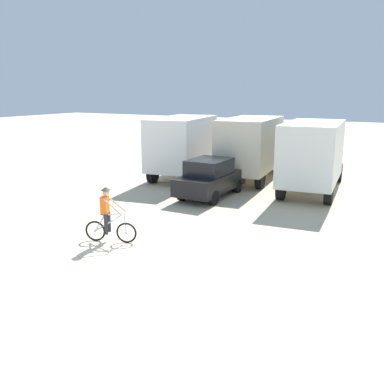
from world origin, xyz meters
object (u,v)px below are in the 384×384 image
(box_truck_cream_rv, at_px, (253,145))
(cyclist_orange_shirt, at_px, (108,217))
(sedan_parked, at_px, (210,178))
(box_truck_white_box, at_px, (314,153))
(box_truck_avon_van, at_px, (186,143))

(box_truck_cream_rv, bearing_deg, cyclist_orange_shirt, -92.17)
(box_truck_cream_rv, xyz_separation_m, sedan_parked, (-0.25, -4.73, -0.99))
(box_truck_white_box, bearing_deg, box_truck_cream_rv, 158.97)
(box_truck_avon_van, xyz_separation_m, box_truck_white_box, (7.14, -0.21, 0.00))
(box_truck_cream_rv, xyz_separation_m, box_truck_white_box, (3.58, -1.38, 0.00))
(box_truck_cream_rv, distance_m, box_truck_white_box, 3.84)
(sedan_parked, bearing_deg, box_truck_cream_rv, 87.02)
(box_truck_avon_van, height_order, sedan_parked, box_truck_avon_van)
(box_truck_avon_van, distance_m, sedan_parked, 4.96)
(cyclist_orange_shirt, bearing_deg, box_truck_cream_rv, 87.83)
(box_truck_white_box, relative_size, sedan_parked, 1.65)
(box_truck_cream_rv, relative_size, sedan_parked, 1.65)
(box_truck_white_box, bearing_deg, sedan_parked, -138.78)
(box_truck_cream_rv, height_order, cyclist_orange_shirt, box_truck_cream_rv)
(box_truck_avon_van, relative_size, cyclist_orange_shirt, 3.86)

